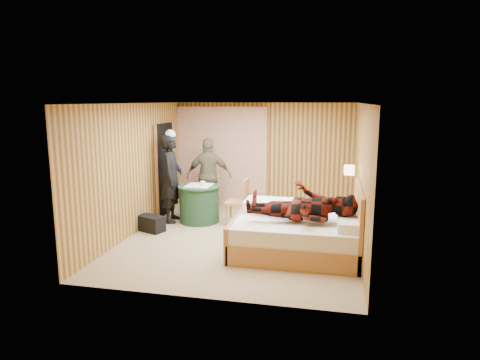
% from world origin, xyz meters
% --- Properties ---
extents(floor, '(4.20, 5.00, 0.01)m').
position_xyz_m(floor, '(0.00, 0.00, 0.00)').
color(floor, tan).
rests_on(floor, ground).
extents(ceiling, '(4.20, 5.00, 0.01)m').
position_xyz_m(ceiling, '(0.00, 0.00, 2.50)').
color(ceiling, white).
rests_on(ceiling, wall_back).
extents(wall_back, '(4.20, 0.02, 2.50)m').
position_xyz_m(wall_back, '(0.00, 2.50, 1.25)').
color(wall_back, tan).
rests_on(wall_back, floor).
extents(wall_left, '(0.02, 5.00, 2.50)m').
position_xyz_m(wall_left, '(-2.10, 0.00, 1.25)').
color(wall_left, tan).
rests_on(wall_left, floor).
extents(wall_right, '(0.02, 5.00, 2.50)m').
position_xyz_m(wall_right, '(2.10, 0.00, 1.25)').
color(wall_right, tan).
rests_on(wall_right, floor).
extents(curtain, '(2.20, 0.08, 2.40)m').
position_xyz_m(curtain, '(-1.00, 2.43, 1.20)').
color(curtain, beige).
rests_on(curtain, floor).
extents(doorway, '(0.06, 0.90, 2.05)m').
position_xyz_m(doorway, '(-2.06, 1.40, 1.02)').
color(doorway, black).
rests_on(doorway, floor).
extents(wall_lamp, '(0.26, 0.24, 0.16)m').
position_xyz_m(wall_lamp, '(1.92, 0.45, 1.30)').
color(wall_lamp, gold).
rests_on(wall_lamp, wall_right).
extents(bed, '(2.16, 1.70, 1.17)m').
position_xyz_m(bed, '(1.12, -0.48, 0.34)').
color(bed, '#BF814E').
rests_on(bed, floor).
extents(nightstand, '(0.41, 0.56, 0.54)m').
position_xyz_m(nightstand, '(1.88, 0.73, 0.28)').
color(nightstand, '#BF814E').
rests_on(nightstand, floor).
extents(round_table, '(0.89, 0.89, 0.79)m').
position_xyz_m(round_table, '(-1.11, 0.93, 0.40)').
color(round_table, '#214929').
rests_on(round_table, floor).
extents(chair_far, '(0.46, 0.46, 0.93)m').
position_xyz_m(chair_far, '(-1.10, 1.64, 0.54)').
color(chair_far, '#BF814E').
rests_on(chair_far, floor).
extents(chair_near, '(0.45, 0.45, 0.97)m').
position_xyz_m(chair_near, '(-0.20, 0.90, 0.57)').
color(chair_near, '#BF814E').
rests_on(chair_near, floor).
extents(duffel_bag, '(0.62, 0.47, 0.31)m').
position_xyz_m(duffel_bag, '(-1.85, 0.09, 0.16)').
color(duffel_bag, black).
rests_on(duffel_bag, floor).
extents(sneaker_left, '(0.29, 0.18, 0.12)m').
position_xyz_m(sneaker_left, '(-0.45, 1.00, 0.06)').
color(sneaker_left, white).
rests_on(sneaker_left, floor).
extents(sneaker_right, '(0.29, 0.19, 0.12)m').
position_xyz_m(sneaker_right, '(-0.29, 1.02, 0.06)').
color(sneaker_right, white).
rests_on(sneaker_right, floor).
extents(woman_standing, '(0.53, 0.74, 1.88)m').
position_xyz_m(woman_standing, '(-1.69, 0.85, 0.94)').
color(woman_standing, black).
rests_on(woman_standing, floor).
extents(man_at_table, '(1.08, 0.63, 1.72)m').
position_xyz_m(man_at_table, '(-1.11, 1.68, 0.86)').
color(man_at_table, brown).
rests_on(man_at_table, floor).
extents(man_on_bed, '(0.86, 0.67, 1.77)m').
position_xyz_m(man_on_bed, '(1.15, -0.71, 1.02)').
color(man_on_bed, '#5E1208').
rests_on(man_on_bed, bed).
extents(book_lower, '(0.18, 0.23, 0.02)m').
position_xyz_m(book_lower, '(1.88, 0.68, 0.55)').
color(book_lower, white).
rests_on(book_lower, nightstand).
extents(book_upper, '(0.18, 0.23, 0.02)m').
position_xyz_m(book_upper, '(1.88, 0.68, 0.57)').
color(book_upper, white).
rests_on(book_upper, nightstand).
extents(cup_nightstand, '(0.12, 0.12, 0.09)m').
position_xyz_m(cup_nightstand, '(1.88, 0.86, 0.59)').
color(cup_nightstand, white).
rests_on(cup_nightstand, nightstand).
extents(cup_table, '(0.16, 0.16, 0.10)m').
position_xyz_m(cup_table, '(-1.01, 0.88, 0.84)').
color(cup_table, white).
rests_on(cup_table, round_table).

